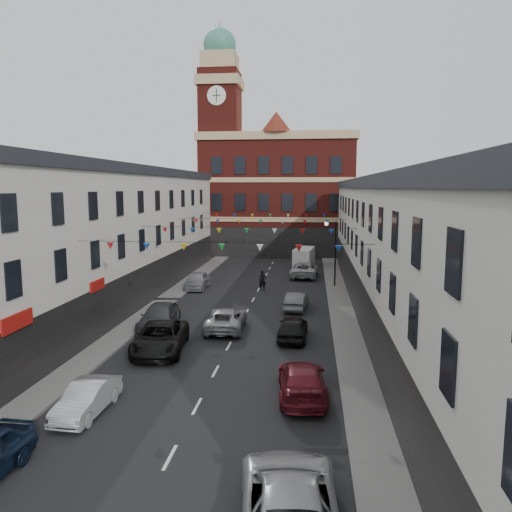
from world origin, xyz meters
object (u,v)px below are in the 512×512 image
at_px(car_right_f, 304,270).
at_px(pedestrian, 263,281).
at_px(car_left_b, 87,398).
at_px(white_van, 304,258).
at_px(car_right_c, 302,380).
at_px(moving_car, 226,319).
at_px(car_left_c, 160,338).
at_px(car_left_e, 197,281).
at_px(car_right_e, 297,301).
at_px(street_lamp, 333,245).
at_px(car_right_d, 293,327).
at_px(car_right_b, 290,502).
at_px(car_left_d, 159,317).

height_order(car_right_f, pedestrian, pedestrian).
height_order(car_left_b, white_van, white_van).
bearing_deg(car_right_c, moving_car, -67.14).
bearing_deg(white_van, car_left_c, -96.52).
bearing_deg(car_left_e, car_right_e, -37.33).
height_order(street_lamp, car_right_f, street_lamp).
relative_size(car_left_b, car_right_c, 0.77).
height_order(street_lamp, car_right_c, street_lamp).
distance_m(car_right_f, moving_car, 20.07).
bearing_deg(moving_car, street_lamp, -118.44).
xyz_separation_m(car_left_c, pedestrian, (3.99, 17.17, 0.11)).
bearing_deg(car_left_b, car_left_c, 87.70).
bearing_deg(car_right_e, pedestrian, -58.79).
relative_size(car_right_e, white_van, 0.82).
bearing_deg(car_left_c, pedestrian, 70.79).
distance_m(car_left_e, car_right_c, 24.45).
xyz_separation_m(car_right_e, pedestrian, (-3.21, 6.65, 0.22)).
distance_m(car_left_e, car_right_d, 16.80).
xyz_separation_m(street_lamp, car_left_c, (-10.15, -19.37, -3.13)).
xyz_separation_m(car_right_b, car_right_c, (0.15, 8.63, -0.07)).
bearing_deg(car_left_e, car_left_c, -84.52).
relative_size(car_right_f, moving_car, 1.11).
xyz_separation_m(moving_car, white_van, (4.52, 25.90, 0.40)).
relative_size(moving_car, pedestrian, 2.84).
xyz_separation_m(street_lamp, car_left_d, (-11.60, -14.92, -3.15)).
xyz_separation_m(car_right_c, moving_car, (-5.03, 9.80, -0.03)).
height_order(car_right_d, car_right_e, car_right_d).
xyz_separation_m(car_right_c, car_right_d, (-0.72, 8.26, -0.01)).
bearing_deg(car_left_d, car_right_b, -66.95).
distance_m(car_left_d, car_right_f, 21.70).
relative_size(car_right_b, car_right_d, 1.37).
xyz_separation_m(car_left_d, car_right_b, (9.21, -18.22, 0.05)).
relative_size(car_left_b, car_right_b, 0.67).
xyz_separation_m(car_left_e, car_right_b, (9.67, -31.02, 0.06)).
bearing_deg(pedestrian, car_right_e, -79.70).
xyz_separation_m(car_left_b, car_left_d, (-0.82, 12.23, 0.11)).
bearing_deg(car_right_b, car_left_d, -68.15).
bearing_deg(car_right_e, car_left_b, 72.26).
relative_size(car_left_b, car_left_c, 0.69).
xyz_separation_m(street_lamp, car_right_e, (-2.95, -8.85, -3.24)).
distance_m(car_left_b, car_left_c, 7.81).
distance_m(car_left_c, car_right_b, 15.81).
height_order(car_left_d, car_left_e, car_left_d).
xyz_separation_m(car_left_d, car_left_e, (-0.45, 12.81, -0.01)).
bearing_deg(car_left_e, pedestrian, -1.66).
xyz_separation_m(car_right_d, car_right_f, (0.37, 21.06, 0.06)).
bearing_deg(pedestrian, car_right_c, -95.49).
height_order(car_right_c, car_right_e, car_right_c).
height_order(car_left_e, white_van, white_van).
relative_size(car_right_e, car_right_f, 0.73).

